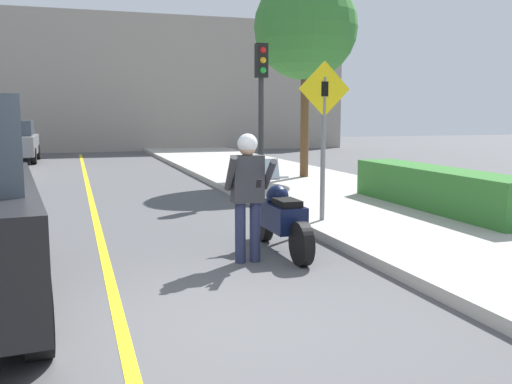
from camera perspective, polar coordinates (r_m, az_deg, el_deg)
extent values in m
plane|color=#4C4C4F|center=(5.36, -6.61, -13.29)|extent=(80.00, 80.00, 0.00)
cube|color=#ADA89E|center=(10.77, 14.76, -2.37)|extent=(4.40, 44.00, 0.15)
cube|color=yellow|center=(11.09, -15.77, -2.50)|extent=(0.12, 36.00, 0.01)
cube|color=gray|center=(30.97, -16.35, 10.45)|extent=(28.00, 1.20, 7.08)
cylinder|color=black|center=(7.32, 4.58, -5.18)|extent=(0.14, 0.57, 0.57)
cylinder|color=black|center=(8.72, 0.75, -3.06)|extent=(0.14, 0.57, 0.57)
cube|color=#0C1433|center=(7.97, 2.50, -2.41)|extent=(0.40, 1.05, 0.36)
sphere|color=#0C1433|center=(8.06, 2.16, -0.42)|extent=(0.32, 0.32, 0.32)
cube|color=black|center=(7.71, 3.13, -1.10)|extent=(0.28, 0.48, 0.10)
cylinder|color=silver|center=(8.39, 1.28, 1.42)|extent=(0.62, 0.03, 0.03)
cube|color=silver|center=(8.44, 1.13, 2.27)|extent=(0.36, 0.12, 0.31)
cylinder|color=#282D4C|center=(7.42, -1.58, -4.10)|extent=(0.14, 0.14, 0.79)
cylinder|color=#282D4C|center=(7.48, -0.11, -4.00)|extent=(0.14, 0.14, 0.79)
cube|color=#333338|center=(7.34, -0.85, 1.32)|extent=(0.40, 0.22, 0.61)
cylinder|color=#333338|center=(7.16, -2.53, 1.89)|extent=(0.09, 0.37, 0.48)
cylinder|color=#333338|center=(7.30, 1.30, 1.77)|extent=(0.09, 0.43, 0.43)
sphere|color=tan|center=(7.30, -0.86, 4.47)|extent=(0.22, 0.22, 0.22)
sphere|color=white|center=(7.30, -0.86, 4.86)|extent=(0.26, 0.26, 0.26)
cube|color=black|center=(7.09, 0.27, 0.86)|extent=(0.06, 0.05, 0.11)
cylinder|color=black|center=(7.58, -21.98, -4.54)|extent=(0.29, 0.78, 0.76)
cylinder|color=black|center=(4.92, -21.09, -11.03)|extent=(0.29, 0.78, 0.76)
cylinder|color=slate|center=(9.57, 6.72, 4.22)|extent=(0.08, 0.08, 2.38)
cube|color=yellow|center=(9.55, 6.86, 10.19)|extent=(0.91, 0.02, 0.91)
cube|color=black|center=(9.53, 6.90, 10.19)|extent=(0.12, 0.01, 0.24)
cylinder|color=#2D2D30|center=(13.11, 0.51, 7.34)|extent=(0.12, 0.12, 3.35)
cube|color=black|center=(13.14, 0.54, 13.00)|extent=(0.26, 0.22, 0.76)
sphere|color=red|center=(13.05, 0.71, 14.01)|extent=(0.14, 0.14, 0.14)
sphere|color=gold|center=(13.03, 0.71, 13.05)|extent=(0.14, 0.14, 0.14)
sphere|color=green|center=(13.01, 0.71, 12.09)|extent=(0.14, 0.14, 0.14)
cube|color=#33702D|center=(11.32, 17.67, 0.34)|extent=(0.90, 4.68, 0.76)
cylinder|color=brown|center=(16.34, 4.88, 7.06)|extent=(0.24, 0.24, 3.16)
sphere|color=#387A33|center=(16.51, 4.98, 16.07)|extent=(2.88, 2.88, 2.88)
cylinder|color=black|center=(20.97, -23.25, 2.75)|extent=(0.22, 0.64, 0.64)
cylinder|color=black|center=(18.39, -23.99, 2.09)|extent=(0.22, 0.64, 0.64)
cylinder|color=black|center=(26.36, -21.04, 3.76)|extent=(0.22, 0.64, 0.64)
cylinder|color=black|center=(23.77, -21.37, 3.36)|extent=(0.22, 0.64, 0.64)
cube|color=gray|center=(25.11, -23.13, 4.35)|extent=(1.80, 4.20, 0.76)
cube|color=#38424C|center=(24.91, -23.25, 5.89)|extent=(1.58, 2.18, 0.60)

